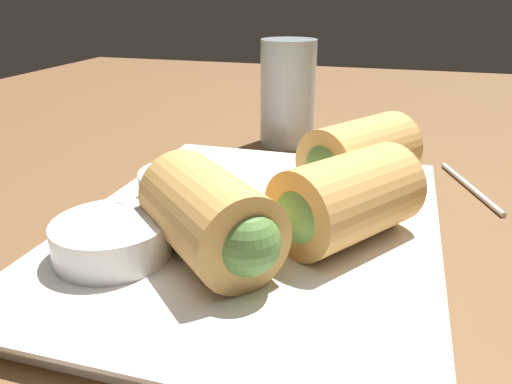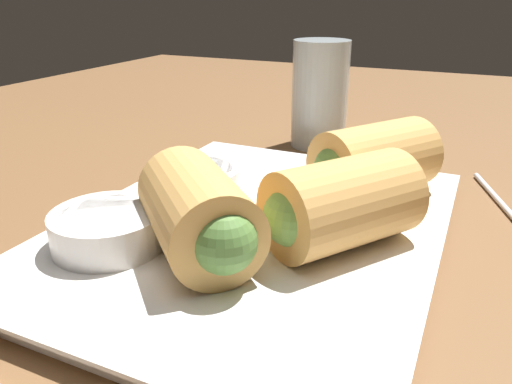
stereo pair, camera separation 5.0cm
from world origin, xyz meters
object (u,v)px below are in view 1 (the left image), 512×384
object	(u,v)px
dipping_bowl_near	(186,184)
drinking_glass	(288,93)
serving_plate	(256,230)
dipping_bowl_far	(112,237)

from	to	relation	value
dipping_bowl_near	drinking_glass	world-z (taller)	drinking_glass
dipping_bowl_near	serving_plate	bearing A→B (deg)	-110.46
serving_plate	dipping_bowl_far	bearing A→B (deg)	134.94
dipping_bowl_far	drinking_glass	distance (cm)	33.37
dipping_bowl_near	drinking_glass	size ratio (longest dim) A/B	0.62
drinking_glass	dipping_bowl_far	bearing A→B (deg)	173.03
drinking_glass	serving_plate	bearing A→B (deg)	-172.17
dipping_bowl_near	drinking_glass	distance (cm)	23.40
serving_plate	drinking_glass	bearing A→B (deg)	7.83
dipping_bowl_near	dipping_bowl_far	xyz separation A→B (cm)	(-10.03, 0.78, 0.00)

